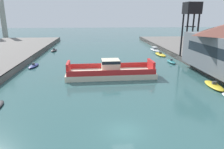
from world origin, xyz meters
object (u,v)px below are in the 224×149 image
at_px(moored_boat_mid_left, 54,50).
at_px(moored_boat_mid_right, 155,49).
at_px(moored_boat_far_left, 171,62).
at_px(moored_boat_upstream_b, 160,54).
at_px(crane_tower, 192,13).
at_px(smokestack_distant_a, 2,7).
at_px(chain_ferry, 111,71).
at_px(moored_boat_far_right, 214,86).
at_px(moored_boat_near_right, 34,66).

height_order(moored_boat_mid_left, moored_boat_mid_right, moored_boat_mid_right).
height_order(moored_boat_far_left, moored_boat_upstream_b, moored_boat_far_left).
bearing_deg(crane_tower, smokestack_distant_a, 136.54).
distance_m(chain_ferry, moored_boat_mid_left, 38.34).
height_order(moored_boat_mid_left, crane_tower, crane_tower).
bearing_deg(moored_boat_upstream_b, moored_boat_mid_right, 85.59).
bearing_deg(moored_boat_mid_right, moored_boat_far_right, -90.71).
bearing_deg(chain_ferry, moored_boat_upstream_b, 51.80).
xyz_separation_m(chain_ferry, moored_boat_mid_right, (18.65, 31.93, -0.62)).
bearing_deg(moored_boat_mid_right, crane_tower, -79.52).
bearing_deg(smokestack_distant_a, moored_boat_far_left, -45.52).
xyz_separation_m(moored_boat_mid_left, moored_boat_far_right, (36.08, -42.19, 0.01)).
relative_size(moored_boat_near_right, moored_boat_mid_right, 0.75).
height_order(moored_boat_far_right, crane_tower, crane_tower).
bearing_deg(moored_boat_far_right, moored_boat_near_right, 153.43).
bearing_deg(moored_boat_near_right, moored_boat_mid_left, 88.27).
distance_m(moored_boat_mid_right, moored_boat_far_left, 20.16).
relative_size(moored_boat_upstream_b, crane_tower, 0.50).
height_order(moored_boat_far_left, crane_tower, crane_tower).
bearing_deg(moored_boat_upstream_b, smokestack_distant_a, 139.24).
bearing_deg(moored_boat_far_right, moored_boat_mid_left, 130.54).
relative_size(chain_ferry, moored_boat_near_right, 3.36).
distance_m(crane_tower, smokestack_distant_a, 106.47).
bearing_deg(smokestack_distant_a, moored_boat_mid_left, -54.42).
xyz_separation_m(crane_tower, smokestack_distant_a, (-77.23, 73.18, 3.97)).
xyz_separation_m(chain_ferry, moored_boat_far_right, (18.15, -8.31, -0.81)).
relative_size(chain_ferry, moored_boat_upstream_b, 2.61).
distance_m(chain_ferry, moored_boat_near_right, 21.23).
relative_size(chain_ferry, smokestack_distant_a, 0.58).
xyz_separation_m(moored_boat_far_left, smokestack_distant_a, (-72.53, 73.87, 16.69)).
height_order(moored_boat_mid_right, smokestack_distant_a, smokestack_distant_a).
height_order(moored_boat_near_right, moored_boat_mid_left, moored_boat_mid_left).
bearing_deg(crane_tower, moored_boat_mid_left, 151.98).
height_order(moored_boat_upstream_b, crane_tower, crane_tower).
xyz_separation_m(moored_boat_near_right, moored_boat_mid_right, (37.30, 21.83, 0.21)).
height_order(moored_boat_near_right, moored_boat_upstream_b, moored_boat_upstream_b).
bearing_deg(crane_tower, chain_ferry, -150.69).
relative_size(moored_boat_far_left, crane_tower, 0.35).
bearing_deg(smokestack_distant_a, moored_boat_upstream_b, -40.76).
relative_size(moored_boat_far_right, crane_tower, 0.43).
height_order(moored_boat_far_right, smokestack_distant_a, smokestack_distant_a).
bearing_deg(moored_boat_mid_left, moored_boat_upstream_b, -17.15).
height_order(moored_boat_mid_left, moored_boat_far_left, moored_boat_far_left).
bearing_deg(moored_boat_near_right, moored_boat_mid_right, 30.34).
bearing_deg(crane_tower, moored_boat_upstream_b, 112.63).
distance_m(moored_boat_near_right, moored_boat_mid_right, 43.22).
height_order(chain_ferry, smokestack_distant_a, smokestack_distant_a).
bearing_deg(smokestack_distant_a, moored_boat_near_right, -64.32).
height_order(moored_boat_far_left, moored_boat_far_right, moored_boat_far_left).
relative_size(moored_boat_near_right, smokestack_distant_a, 0.17).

